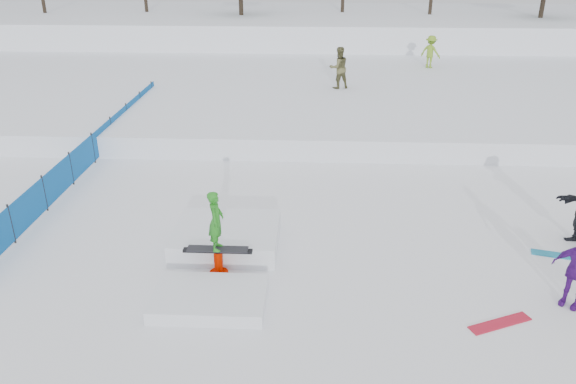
{
  "coord_description": "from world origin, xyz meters",
  "views": [
    {
      "loc": [
        1.15,
        -11.4,
        7.16
      ],
      "look_at": [
        0.5,
        2.0,
        1.1
      ],
      "focal_mm": 35.0,
      "sensor_mm": 36.0,
      "label": 1
    }
  ],
  "objects_px": {
    "walker_olive": "(339,68)",
    "spectator_purple": "(576,271)",
    "walker_ygreen": "(431,52)",
    "jib_rail_feature": "(222,250)",
    "safety_fence": "(93,148)"
  },
  "relations": [
    {
      "from": "walker_ygreen",
      "to": "spectator_purple",
      "type": "distance_m",
      "value": 20.57
    },
    {
      "from": "safety_fence",
      "to": "jib_rail_feature",
      "type": "distance_m",
      "value": 8.39
    },
    {
      "from": "walker_ygreen",
      "to": "walker_olive",
      "type": "bearing_deg",
      "value": 79.73
    },
    {
      "from": "safety_fence",
      "to": "walker_ygreen",
      "type": "bearing_deg",
      "value": 42.83
    },
    {
      "from": "safety_fence",
      "to": "walker_olive",
      "type": "relative_size",
      "value": 8.42
    },
    {
      "from": "safety_fence",
      "to": "jib_rail_feature",
      "type": "height_order",
      "value": "jib_rail_feature"
    },
    {
      "from": "walker_olive",
      "to": "jib_rail_feature",
      "type": "distance_m",
      "value": 14.75
    },
    {
      "from": "safety_fence",
      "to": "jib_rail_feature",
      "type": "xyz_separation_m",
      "value": [
        5.49,
        -6.33,
        -0.25
      ]
    },
    {
      "from": "walker_olive",
      "to": "spectator_purple",
      "type": "bearing_deg",
      "value": 84.75
    },
    {
      "from": "safety_fence",
      "to": "walker_ygreen",
      "type": "relative_size",
      "value": 9.42
    },
    {
      "from": "walker_olive",
      "to": "spectator_purple",
      "type": "height_order",
      "value": "walker_olive"
    },
    {
      "from": "jib_rail_feature",
      "to": "spectator_purple",
      "type": "bearing_deg",
      "value": -10.37
    },
    {
      "from": "walker_ygreen",
      "to": "spectator_purple",
      "type": "xyz_separation_m",
      "value": [
        -0.63,
        -20.55,
        -0.8
      ]
    },
    {
      "from": "spectator_purple",
      "to": "jib_rail_feature",
      "type": "xyz_separation_m",
      "value": [
        -7.69,
        1.41,
        -0.55
      ]
    },
    {
      "from": "safety_fence",
      "to": "jib_rail_feature",
      "type": "bearing_deg",
      "value": -49.07
    }
  ]
}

